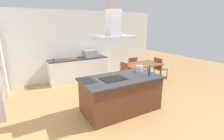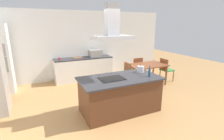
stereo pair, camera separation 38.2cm
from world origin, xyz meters
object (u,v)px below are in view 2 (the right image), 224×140
object	(u,v)px
tea_kettle	(141,69)
countertop_microwave	(95,53)
chair_at_right_end	(166,68)
range_hood	(112,28)
cooktop	(112,79)
chair_at_left_end	(125,74)
olive_oil_bottle	(149,72)
chair_facing_back_wall	(136,67)
dining_table	(147,67)
cutting_board	(78,58)
coffee_mug_red	(59,59)

from	to	relation	value
tea_kettle	countertop_microwave	distance (m)	2.71
chair_at_right_end	range_hood	distance (m)	3.64
cooktop	chair_at_left_end	world-z (taller)	cooktop
cooktop	olive_oil_bottle	distance (m)	0.98
chair_facing_back_wall	chair_at_right_end	bearing A→B (deg)	-36.01
dining_table	chair_at_right_end	size ratio (longest dim) A/B	1.57
olive_oil_bottle	chair_facing_back_wall	distance (m)	2.57
tea_kettle	chair_at_right_end	bearing A→B (deg)	30.45
cooktop	chair_at_right_end	bearing A→B (deg)	24.90
olive_oil_bottle	chair_at_right_end	xyz separation A→B (m)	(2.03, 1.60, -0.50)
dining_table	chair_facing_back_wall	size ratio (longest dim) A/B	1.57
olive_oil_bottle	dining_table	distance (m)	1.98
tea_kettle	chair_at_right_end	size ratio (longest dim) A/B	0.27
countertop_microwave	chair_at_left_end	distance (m)	1.68
tea_kettle	dining_table	bearing A→B (deg)	47.22
olive_oil_bottle	cutting_board	bearing A→B (deg)	108.67
cutting_board	chair_at_left_end	size ratio (longest dim) A/B	0.38
dining_table	chair_at_left_end	distance (m)	0.93
countertop_microwave	chair_facing_back_wall	xyz separation A→B (m)	(1.45, -0.84, -0.53)
coffee_mug_red	chair_at_left_end	xyz separation A→B (m)	(1.96, -1.46, -0.44)
cooktop	tea_kettle	bearing A→B (deg)	11.69
countertop_microwave	chair_at_left_end	world-z (taller)	countertop_microwave
cooktop	countertop_microwave	distance (m)	2.95
cooktop	dining_table	size ratio (longest dim) A/B	0.43
olive_oil_bottle	dining_table	size ratio (longest dim) A/B	0.19
coffee_mug_red	cutting_board	xyz separation A→B (m)	(0.70, 0.09, -0.04)
cutting_board	chair_at_left_end	xyz separation A→B (m)	(1.26, -1.55, -0.40)
countertop_microwave	range_hood	size ratio (longest dim) A/B	0.56
countertop_microwave	range_hood	world-z (taller)	range_hood
dining_table	range_hood	bearing A→B (deg)	-146.15
tea_kettle	countertop_microwave	bearing A→B (deg)	97.66
olive_oil_bottle	range_hood	world-z (taller)	range_hood
chair_facing_back_wall	olive_oil_bottle	bearing A→B (deg)	-116.13
olive_oil_bottle	range_hood	bearing A→B (deg)	167.00
dining_table	chair_facing_back_wall	distance (m)	0.68
range_hood	chair_at_left_end	bearing A→B (deg)	50.41
chair_at_right_end	coffee_mug_red	bearing A→B (deg)	158.97
countertop_microwave	chair_facing_back_wall	distance (m)	1.76
tea_kettle	dining_table	world-z (taller)	tea_kettle
tea_kettle	coffee_mug_red	size ratio (longest dim) A/B	2.67
countertop_microwave	chair_at_right_end	distance (m)	2.85
cutting_board	dining_table	world-z (taller)	cutting_board
cooktop	countertop_microwave	xyz separation A→B (m)	(0.60, 2.88, 0.13)
olive_oil_bottle	cutting_board	xyz separation A→B (m)	(-1.06, 3.15, -0.10)
olive_oil_bottle	chair_at_left_end	world-z (taller)	olive_oil_bottle
coffee_mug_red	chair_at_left_end	size ratio (longest dim) A/B	0.10
countertop_microwave	chair_at_left_end	size ratio (longest dim) A/B	0.56
cooktop	chair_facing_back_wall	distance (m)	2.93
countertop_microwave	tea_kettle	bearing A→B (deg)	-82.34
dining_table	olive_oil_bottle	bearing A→B (deg)	-124.80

